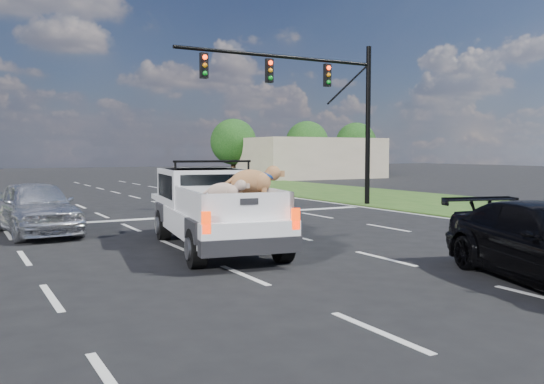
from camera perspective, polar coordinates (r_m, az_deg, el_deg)
The scene contains 10 objects.
ground at distance 12.06m, azimuth 4.73°, elevation -7.36°, with size 160.00×160.00×0.00m, color black.
road_markings at distance 17.81m, azimuth -7.14°, elevation -3.67°, with size 17.75×60.00×0.01m.
grass_shoulder_right at distance 25.29m, azimuth 21.87°, elevation -1.60°, with size 8.00×60.00×0.06m, color #214715.
traffic_signal at distance 24.66m, azimuth 5.09°, elevation 9.46°, with size 9.11×0.31×7.00m.
building_right at distance 52.32m, azimuth 4.00°, elevation 3.36°, with size 12.00×7.00×3.60m, color #BEAC91.
tree_far_d at distance 52.89m, azimuth -3.86°, elevation 4.98°, with size 4.20×4.20×5.40m.
tree_far_e at distance 56.77m, azimuth 3.49°, elevation 4.92°, with size 4.20×4.20×5.40m.
tree_far_f at distance 60.22m, azimuth 8.32°, elevation 4.83°, with size 4.20×4.20×5.40m.
pickup_truck at distance 14.21m, azimuth -5.76°, elevation -1.52°, with size 2.96×6.04×2.17m.
silver_sedan at distance 17.95m, azimuth -22.35°, elevation -1.39°, with size 1.84×4.59×1.56m, color silver.
Camera 1 is at (-6.60, -9.81, 2.37)m, focal length 38.00 mm.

